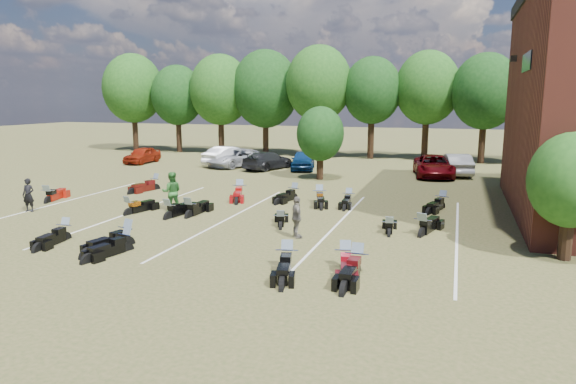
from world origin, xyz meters
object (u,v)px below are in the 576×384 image
at_px(motorcycle_0, 65,240).
at_px(motorcycle_7, 48,203).
at_px(person_black, 28,195).
at_px(motorcycle_14, 155,189).
at_px(person_grey, 297,217).
at_px(motorcycle_3, 127,245).
at_px(car_0, 142,155).
at_px(person_green, 172,192).
at_px(car_4, 303,160).

bearing_deg(motorcycle_0, motorcycle_7, 131.10).
relative_size(person_black, motorcycle_14, 0.68).
relative_size(person_grey, motorcycle_3, 0.68).
bearing_deg(motorcycle_0, car_0, 110.96).
height_order(person_green, motorcycle_0, person_green).
xyz_separation_m(car_4, motorcycle_3, (-0.29, -22.07, -0.73)).
relative_size(person_black, motorcycle_7, 0.69).
bearing_deg(motorcycle_14, motorcycle_3, -47.03).
xyz_separation_m(car_0, person_grey, (19.61, -18.58, 0.14)).
height_order(car_4, person_grey, person_grey).
relative_size(car_0, motorcycle_7, 1.70).
distance_m(car_0, motorcycle_14, 13.61).
height_order(person_black, motorcycle_14, person_black).
bearing_deg(person_green, motorcycle_3, 77.10).
bearing_deg(motorcycle_0, person_green, 71.16).
bearing_deg(car_4, motorcycle_14, -131.08).
xyz_separation_m(car_0, motorcycle_14, (8.18, -10.85, -0.69)).
height_order(car_4, motorcycle_0, car_4).
distance_m(car_0, person_black, 19.03).
height_order(person_green, motorcycle_7, person_green).
bearing_deg(car_0, motorcycle_3, -59.20).
xyz_separation_m(car_0, person_green, (12.41, -15.91, 0.29)).
bearing_deg(motorcycle_3, motorcycle_0, -165.63).
xyz_separation_m(motorcycle_0, motorcycle_7, (-6.09, 5.64, 0.00)).
bearing_deg(motorcycle_3, person_black, 168.72).
bearing_deg(person_black, motorcycle_14, 62.21).
xyz_separation_m(motorcycle_0, motorcycle_3, (2.75, 0.11, 0.00)).
bearing_deg(motorcycle_7, car_4, -133.26).
distance_m(car_4, motorcycle_7, 18.90).
height_order(motorcycle_3, motorcycle_14, motorcycle_3).
height_order(person_grey, motorcycle_0, person_grey).
height_order(car_0, motorcycle_0, car_0).
bearing_deg(car_0, motorcycle_0, -64.79).
xyz_separation_m(person_grey, motorcycle_14, (-11.43, 7.73, -0.83)).
height_order(person_grey, motorcycle_3, person_grey).
bearing_deg(person_grey, motorcycle_0, 76.91).
xyz_separation_m(car_0, person_black, (5.80, -18.13, 0.13)).
distance_m(person_black, motorcycle_7, 2.35).
bearing_deg(motorcycle_14, person_black, -92.92).
xyz_separation_m(car_4, motorcycle_7, (-9.13, -16.53, -0.73)).
xyz_separation_m(car_0, car_4, (14.14, 0.46, 0.04)).
xyz_separation_m(person_green, person_grey, (7.20, -2.67, -0.15)).
xyz_separation_m(person_green, motorcycle_14, (-4.23, 5.06, -0.98)).
bearing_deg(motorcycle_7, car_0, -87.04).
xyz_separation_m(car_0, motorcycle_3, (13.85, -21.61, -0.69)).
bearing_deg(motorcycle_3, motorcycle_14, 129.91).
relative_size(car_0, person_black, 2.47).
bearing_deg(motorcycle_7, motorcycle_14, -135.60).
relative_size(motorcycle_0, motorcycle_7, 0.91).
relative_size(car_0, motorcycle_0, 1.86).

